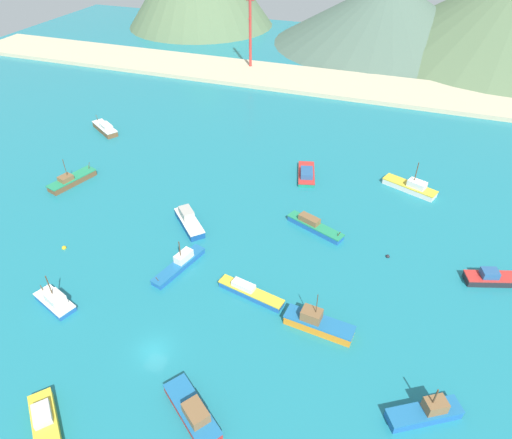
{
  "coord_description": "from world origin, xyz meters",
  "views": [
    {
      "loc": [
        24.08,
        -28.75,
        47.74
      ],
      "look_at": [
        4.22,
        27.26,
        2.71
      ],
      "focal_mm": 31.22,
      "sensor_mm": 36.0,
      "label": 1
    }
  ],
  "objects_px": {
    "fishing_boat_14": "(45,426)",
    "fishing_boat_12": "(189,221)",
    "fishing_boat_6": "(426,412)",
    "fishing_boat_10": "(318,323)",
    "fishing_boat_9": "(55,301)",
    "fishing_boat_1": "(494,278)",
    "fishing_boat_7": "(180,264)",
    "radio_tower": "(250,28)",
    "buoy_1": "(64,248)",
    "fishing_boat_5": "(71,180)",
    "fishing_boat_11": "(193,411)",
    "buoy_0": "(388,256)",
    "fishing_boat_2": "(411,187)",
    "fishing_boat_4": "(314,226)",
    "fishing_boat_8": "(306,174)",
    "fishing_boat_0": "(250,292)",
    "fishing_boat_13": "(105,128)"
  },
  "relations": [
    {
      "from": "fishing_boat_0",
      "to": "fishing_boat_14",
      "type": "xyz_separation_m",
      "value": [
        -14.07,
        -26.06,
        0.07
      ]
    },
    {
      "from": "fishing_boat_6",
      "to": "fishing_boat_0",
      "type": "bearing_deg",
      "value": 156.58
    },
    {
      "from": "fishing_boat_9",
      "to": "buoy_1",
      "type": "distance_m",
      "value": 12.71
    },
    {
      "from": "fishing_boat_6",
      "to": "fishing_boat_12",
      "type": "height_order",
      "value": "fishing_boat_6"
    },
    {
      "from": "fishing_boat_4",
      "to": "fishing_boat_6",
      "type": "distance_m",
      "value": 35.01
    },
    {
      "from": "fishing_boat_14",
      "to": "buoy_1",
      "type": "xyz_separation_m",
      "value": [
        -18.16,
        25.64,
        -0.65
      ]
    },
    {
      "from": "fishing_boat_5",
      "to": "fishing_boat_6",
      "type": "bearing_deg",
      "value": -21.69
    },
    {
      "from": "fishing_boat_9",
      "to": "fishing_boat_8",
      "type": "bearing_deg",
      "value": 61.44
    },
    {
      "from": "buoy_1",
      "to": "fishing_boat_12",
      "type": "bearing_deg",
      "value": 37.0
    },
    {
      "from": "fishing_boat_4",
      "to": "fishing_boat_10",
      "type": "distance_m",
      "value": 21.5
    },
    {
      "from": "fishing_boat_1",
      "to": "buoy_0",
      "type": "xyz_separation_m",
      "value": [
        -15.43,
        0.46,
        -0.69
      ]
    },
    {
      "from": "fishing_boat_8",
      "to": "radio_tower",
      "type": "relative_size",
      "value": 0.38
    },
    {
      "from": "fishing_boat_2",
      "to": "fishing_boat_9",
      "type": "relative_size",
      "value": 1.46
    },
    {
      "from": "fishing_boat_10",
      "to": "radio_tower",
      "type": "bearing_deg",
      "value": 115.02
    },
    {
      "from": "fishing_boat_7",
      "to": "fishing_boat_14",
      "type": "height_order",
      "value": "fishing_boat_7"
    },
    {
      "from": "fishing_boat_5",
      "to": "fishing_boat_11",
      "type": "bearing_deg",
      "value": -39.07
    },
    {
      "from": "fishing_boat_4",
      "to": "fishing_boat_8",
      "type": "bearing_deg",
      "value": 108.63
    },
    {
      "from": "fishing_boat_6",
      "to": "fishing_boat_9",
      "type": "bearing_deg",
      "value": -179.76
    },
    {
      "from": "fishing_boat_1",
      "to": "fishing_boat_6",
      "type": "xyz_separation_m",
      "value": [
        -8.6,
        -25.45,
        0.15
      ]
    },
    {
      "from": "fishing_boat_13",
      "to": "fishing_boat_12",
      "type": "bearing_deg",
      "value": -36.75
    },
    {
      "from": "fishing_boat_11",
      "to": "fishing_boat_12",
      "type": "distance_m",
      "value": 35.17
    },
    {
      "from": "fishing_boat_8",
      "to": "fishing_boat_12",
      "type": "bearing_deg",
      "value": -124.25
    },
    {
      "from": "fishing_boat_5",
      "to": "fishing_boat_9",
      "type": "relative_size",
      "value": 1.39
    },
    {
      "from": "fishing_boat_6",
      "to": "fishing_boat_13",
      "type": "height_order",
      "value": "fishing_boat_6"
    },
    {
      "from": "fishing_boat_10",
      "to": "buoy_0",
      "type": "distance_m",
      "value": 19.24
    },
    {
      "from": "fishing_boat_14",
      "to": "fishing_boat_12",
      "type": "bearing_deg",
      "value": 92.45
    },
    {
      "from": "fishing_boat_5",
      "to": "fishing_boat_12",
      "type": "bearing_deg",
      "value": -9.09
    },
    {
      "from": "fishing_boat_1",
      "to": "buoy_1",
      "type": "relative_size",
      "value": 12.53
    },
    {
      "from": "fishing_boat_4",
      "to": "fishing_boat_13",
      "type": "height_order",
      "value": "fishing_boat_13"
    },
    {
      "from": "fishing_boat_11",
      "to": "fishing_boat_7",
      "type": "bearing_deg",
      "value": 120.64
    },
    {
      "from": "fishing_boat_13",
      "to": "buoy_1",
      "type": "bearing_deg",
      "value": -64.15
    },
    {
      "from": "fishing_boat_10",
      "to": "fishing_boat_11",
      "type": "height_order",
      "value": "fishing_boat_10"
    },
    {
      "from": "radio_tower",
      "to": "fishing_boat_1",
      "type": "bearing_deg",
      "value": -49.08
    },
    {
      "from": "fishing_boat_2",
      "to": "fishing_boat_10",
      "type": "xyz_separation_m",
      "value": [
        -9.32,
        -38.94,
        0.14
      ]
    },
    {
      "from": "fishing_boat_9",
      "to": "fishing_boat_12",
      "type": "relative_size",
      "value": 0.9
    },
    {
      "from": "fishing_boat_1",
      "to": "fishing_boat_8",
      "type": "distance_m",
      "value": 39.14
    },
    {
      "from": "fishing_boat_4",
      "to": "fishing_boat_14",
      "type": "xyz_separation_m",
      "value": [
        -19.16,
        -44.28,
        0.01
      ]
    },
    {
      "from": "fishing_boat_5",
      "to": "fishing_boat_7",
      "type": "distance_m",
      "value": 34.72
    },
    {
      "from": "fishing_boat_10",
      "to": "fishing_boat_7",
      "type": "bearing_deg",
      "value": 168.82
    },
    {
      "from": "fishing_boat_9",
      "to": "fishing_boat_10",
      "type": "distance_m",
      "value": 36.69
    },
    {
      "from": "fishing_boat_4",
      "to": "buoy_1",
      "type": "bearing_deg",
      "value": -153.46
    },
    {
      "from": "fishing_boat_12",
      "to": "fishing_boat_0",
      "type": "bearing_deg",
      "value": -37.47
    },
    {
      "from": "fishing_boat_7",
      "to": "fishing_boat_11",
      "type": "relative_size",
      "value": 1.17
    },
    {
      "from": "fishing_boat_4",
      "to": "fishing_boat_13",
      "type": "bearing_deg",
      "value": 160.2
    },
    {
      "from": "fishing_boat_10",
      "to": "radio_tower",
      "type": "xyz_separation_m",
      "value": [
        -44.07,
        94.42,
        11.69
      ]
    },
    {
      "from": "fishing_boat_0",
      "to": "buoy_0",
      "type": "height_order",
      "value": "fishing_boat_0"
    },
    {
      "from": "fishing_boat_8",
      "to": "buoy_1",
      "type": "xyz_separation_m",
      "value": [
        -31.82,
        -34.92,
        -0.6
      ]
    },
    {
      "from": "fishing_boat_12",
      "to": "fishing_boat_2",
      "type": "bearing_deg",
      "value": 34.36
    },
    {
      "from": "fishing_boat_1",
      "to": "fishing_boat_7",
      "type": "xyz_separation_m",
      "value": [
        -45.6,
        -12.78,
        -0.06
      ]
    },
    {
      "from": "fishing_boat_6",
      "to": "fishing_boat_10",
      "type": "xyz_separation_m",
      "value": [
        -14.2,
        8.17,
        0.07
      ]
    }
  ]
}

